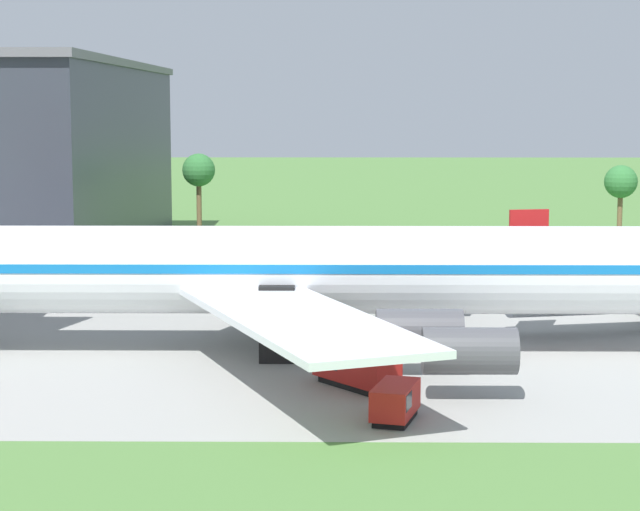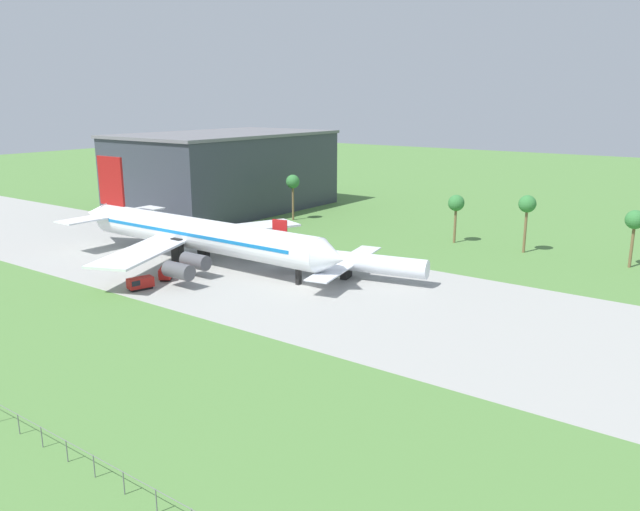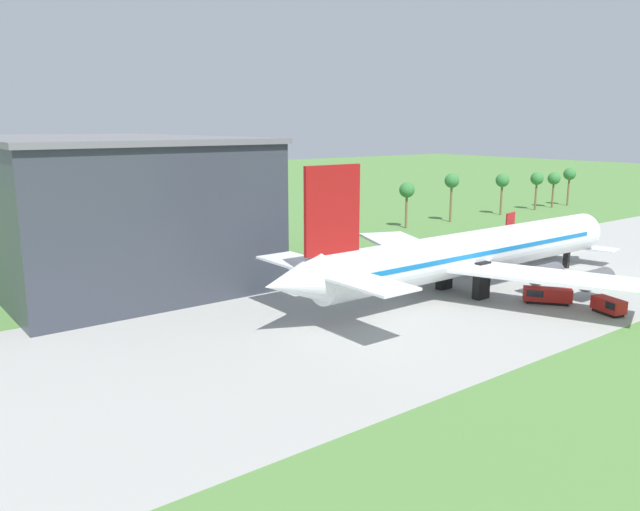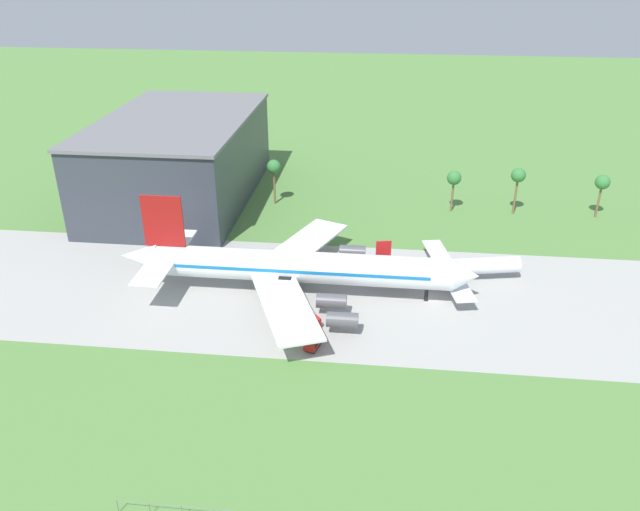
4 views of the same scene
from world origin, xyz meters
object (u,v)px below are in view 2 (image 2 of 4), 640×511
jet_airliner (196,234)px  catering_van (140,283)px  baggage_tug (168,271)px  terminal_building (226,172)px  regional_aircraft (346,261)px

jet_airliner → catering_van: jet_airliner is taller
baggage_tug → terminal_building: bearing=125.6°
regional_aircraft → baggage_tug: regional_aircraft is taller
regional_aircraft → terminal_building: 78.44m
regional_aircraft → terminal_building: size_ratio=0.49×
jet_airliner → terminal_building: bearing=128.6°
jet_airliner → terminal_building: (-37.83, 47.40, 5.23)m
jet_airliner → baggage_tug: jet_airliner is taller
catering_van → regional_aircraft: bearing=47.5°
baggage_tug → jet_airliner: bearing=108.7°
jet_airliner → regional_aircraft: jet_airliner is taller
regional_aircraft → terminal_building: (-67.48, 39.20, 7.87)m
jet_airliner → catering_van: bearing=-73.0°
catering_van → terminal_building: bearing=123.5°
jet_airliner → regional_aircraft: bearing=15.5°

